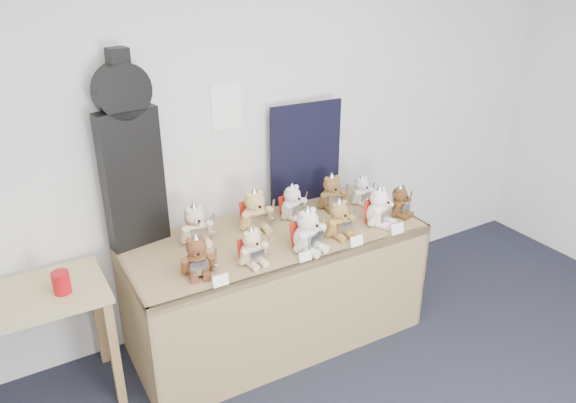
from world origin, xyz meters
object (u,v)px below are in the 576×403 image
red_cup (61,283)px  teddy_front_end (400,202)px  teddy_back_right (332,194)px  display_table (281,262)px  teddy_front_left (252,248)px  teddy_front_far_left (197,258)px  teddy_back_centre_right (293,203)px  teddy_back_centre_left (255,212)px  side_table (23,317)px  teddy_back_end (362,191)px  teddy_front_centre (308,232)px  teddy_front_right (339,220)px  teddy_back_left (196,226)px  teddy_front_far_right (379,208)px  teddy_back_far_left (194,227)px  guitar_case (130,154)px

red_cup → teddy_front_end: (2.17, -0.26, 0.07)m
red_cup → teddy_back_right: (1.83, 0.07, 0.09)m
teddy_front_end → red_cup: bearing=155.9°
display_table → teddy_front_end: size_ratio=8.01×
teddy_front_left → teddy_front_end: size_ratio=1.04×
teddy_front_far_left → teddy_front_left: 0.32m
teddy_front_far_left → teddy_back_right: teddy_back_right is taller
display_table → teddy_back_centre_right: teddy_back_centre_right is taller
teddy_back_centre_left → side_table: bearing=-179.5°
teddy_back_end → teddy_front_centre: bearing=-158.4°
teddy_front_right → teddy_back_end: bearing=33.7°
display_table → teddy_back_right: bearing=23.4°
teddy_back_left → teddy_back_right: (1.01, -0.02, -0.00)m
teddy_front_far_left → teddy_back_left: bearing=82.8°
teddy_front_far_right → teddy_back_centre_left: teddy_back_centre_left is taller
teddy_front_right → teddy_back_far_left: teddy_front_right is taller
teddy_back_left → teddy_front_far_right: bearing=-20.0°
display_table → teddy_back_far_left: bearing=154.6°
side_table → teddy_back_end: bearing=0.1°
teddy_back_centre_left → teddy_front_end: bearing=-18.1°
side_table → teddy_back_far_left: size_ratio=3.56×
teddy_back_left → teddy_back_far_left: size_ratio=1.11×
guitar_case → teddy_back_right: (1.31, -0.20, -0.47)m
teddy_front_far_left → teddy_back_centre_right: bearing=36.2°
side_table → teddy_front_centre: 1.67m
teddy_front_left → teddy_back_right: 0.90m
teddy_back_centre_left → red_cup: bearing=-176.1°
teddy_front_left → teddy_front_end: teddy_front_left is taller
teddy_back_centre_right → teddy_back_far_left: bearing=165.1°
teddy_front_left → teddy_front_centre: 0.37m
teddy_front_end → teddy_back_centre_right: (-0.65, 0.34, 0.01)m
display_table → side_table: bearing=173.1°
teddy_front_left → teddy_back_left: size_ratio=0.87×
teddy_front_left → teddy_back_centre_left: teddy_back_centre_left is taller
display_table → teddy_back_right: (0.53, 0.22, 0.28)m
teddy_back_centre_left → teddy_front_left: bearing=-119.2°
teddy_front_left → teddy_back_left: bearing=108.3°
teddy_front_centre → teddy_back_centre_right: bearing=55.3°
teddy_front_centre → teddy_front_far_left: bearing=157.9°
guitar_case → teddy_back_end: size_ratio=5.26×
teddy_back_far_left → teddy_front_far_right: bearing=-21.3°
teddy_back_left → teddy_back_far_left: (-0.01, 0.00, -0.01)m
teddy_front_far_right → teddy_back_right: bearing=90.5°
teddy_front_far_left → teddy_front_end: teddy_front_far_left is taller
teddy_back_left → teddy_back_centre_right: 0.69m
red_cup → teddy_back_centre_left: bearing=3.0°
red_cup → teddy_front_far_left: teddy_front_far_left is taller
teddy_back_centre_right → teddy_back_right: 0.31m
teddy_back_right → display_table: bearing=-149.6°
teddy_back_end → red_cup: bearing=174.3°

